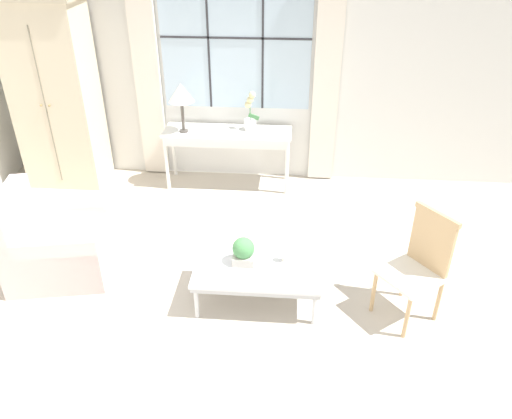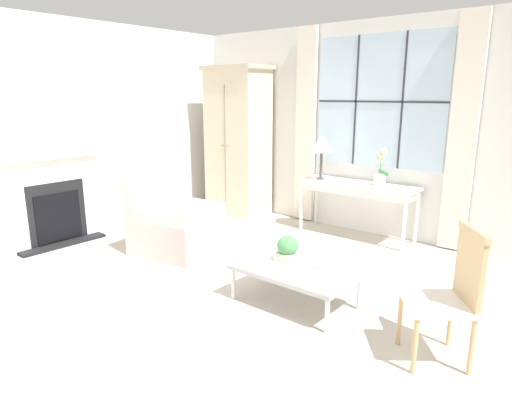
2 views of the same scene
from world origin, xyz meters
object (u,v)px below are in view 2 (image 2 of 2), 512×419
(console_table, at_px, (357,189))
(coffee_table, at_px, (295,270))
(side_chair_wooden, at_px, (453,289))
(table_lamp, at_px, (322,144))
(pillar_candle, at_px, (325,262))
(armoire, at_px, (238,141))
(potted_orchid, at_px, (380,171))
(armchair_upholstered, at_px, (174,228))
(potted_plant_small, at_px, (288,249))
(fireplace, at_px, (52,191))

(console_table, xyz_separation_m, coffee_table, (0.55, -2.21, -0.32))
(side_chair_wooden, height_order, coffee_table, side_chair_wooden)
(table_lamp, xyz_separation_m, pillar_candle, (1.32, -2.04, -0.77))
(table_lamp, distance_m, coffee_table, 2.55)
(armoire, height_order, potted_orchid, armoire)
(console_table, relative_size, table_lamp, 2.61)
(potted_orchid, distance_m, pillar_candle, 2.29)
(armoire, bearing_deg, potted_orchid, 2.70)
(armoire, height_order, side_chair_wooden, armoire)
(table_lamp, height_order, armchair_upholstered, table_lamp)
(side_chair_wooden, distance_m, potted_plant_small, 1.50)
(table_lamp, height_order, potted_plant_small, table_lamp)
(armchair_upholstered, distance_m, pillar_candle, 2.21)
(table_lamp, distance_m, side_chair_wooden, 3.34)
(console_table, bearing_deg, armoire, -178.86)
(fireplace, xyz_separation_m, potted_orchid, (3.10, 2.79, 0.22))
(table_lamp, bearing_deg, armoire, 179.05)
(fireplace, bearing_deg, coffee_table, 8.59)
(armoire, bearing_deg, side_chair_wooden, -29.06)
(console_table, height_order, armchair_upholstered, armchair_upholstered)
(armoire, distance_m, table_lamp, 1.55)
(armoire, height_order, armchair_upholstered, armoire)
(armchair_upholstered, bearing_deg, side_chair_wooden, -5.27)
(armoire, height_order, table_lamp, armoire)
(potted_plant_small, bearing_deg, coffee_table, -24.33)
(potted_orchid, bearing_deg, coffee_table, -83.22)
(table_lamp, bearing_deg, coffee_table, -63.37)
(table_lamp, bearing_deg, pillar_candle, -57.19)
(table_lamp, bearing_deg, side_chair_wooden, -41.91)
(armoire, relative_size, coffee_table, 2.06)
(potted_orchid, height_order, potted_plant_small, potted_orchid)
(potted_orchid, bearing_deg, fireplace, -138.02)
(side_chair_wooden, bearing_deg, coffee_table, 178.13)
(console_table, bearing_deg, coffee_table, -76.09)
(coffee_table, bearing_deg, console_table, 103.91)
(coffee_table, relative_size, potted_plant_small, 4.47)
(fireplace, distance_m, armchair_upholstered, 1.66)
(side_chair_wooden, bearing_deg, table_lamp, 138.09)
(armoire, xyz_separation_m, potted_plant_small, (2.49, -2.11, -0.66))
(fireplace, relative_size, pillar_candle, 13.02)
(potted_orchid, relative_size, armchair_upholstered, 0.47)
(table_lamp, xyz_separation_m, side_chair_wooden, (2.44, -2.19, -0.66))
(armoire, height_order, potted_plant_small, armoire)
(potted_plant_small, height_order, pillar_candle, potted_plant_small)
(potted_plant_small, bearing_deg, armoire, 139.72)
(console_table, distance_m, pillar_candle, 2.26)
(armchair_upholstered, distance_m, side_chair_wooden, 3.35)
(console_table, distance_m, armchair_upholstered, 2.43)
(pillar_candle, bearing_deg, potted_orchid, 103.25)
(side_chair_wooden, height_order, pillar_candle, side_chair_wooden)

